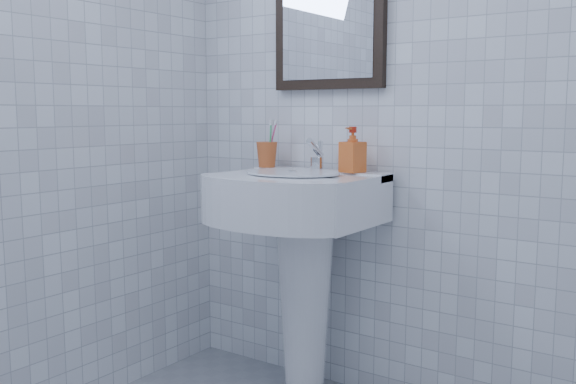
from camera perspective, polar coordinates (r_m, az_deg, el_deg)
The scene contains 6 objects.
wall_back at distance 2.46m, azimuth 12.40°, elevation 9.33°, with size 2.20×0.02×2.50m, color silver.
washbasin at distance 2.53m, azimuth 1.20°, elevation -4.95°, with size 0.60×0.44×0.92m.
faucet at distance 2.57m, azimuth 2.57°, elevation 3.08°, with size 0.05×0.12×0.13m.
toothbrush_cup at distance 2.71m, azimuth -1.89°, elevation 3.34°, with size 0.09×0.09×0.11m, color #C35524, non-canonical shape.
soap_dispenser at distance 2.49m, azimuth 5.76°, elevation 3.76°, with size 0.08×0.08×0.17m, color red.
wall_mirror at distance 2.66m, azimuth 3.64°, elevation 15.78°, with size 0.50×0.04×0.62m.
Camera 1 is at (0.95, -1.07, 1.15)m, focal length 40.00 mm.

